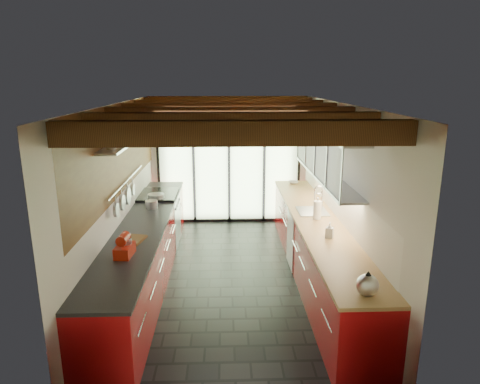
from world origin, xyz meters
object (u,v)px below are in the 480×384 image
(paper_towel, at_px, (317,210))
(stand_mixer, at_px, (125,247))
(bowl, at_px, (293,182))
(kettle, at_px, (368,284))
(soap_bottle, at_px, (330,230))

(paper_towel, bearing_deg, stand_mixer, -153.64)
(bowl, bearing_deg, kettle, -90.00)
(kettle, distance_m, paper_towel, 2.29)
(stand_mixer, bearing_deg, bowl, 53.81)
(stand_mixer, bearing_deg, soap_bottle, 10.93)
(kettle, height_order, paper_towel, paper_towel)
(stand_mixer, distance_m, kettle, 2.74)
(paper_towel, xyz_separation_m, bowl, (0.00, 2.21, -0.11))
(stand_mixer, relative_size, bowl, 1.67)
(kettle, xyz_separation_m, bowl, (0.00, 4.50, -0.09))
(stand_mixer, xyz_separation_m, bowl, (2.54, 3.47, -0.09))
(stand_mixer, height_order, paper_towel, paper_towel)
(paper_towel, distance_m, soap_bottle, 0.77)
(soap_bottle, bearing_deg, paper_towel, 90.00)
(soap_bottle, bearing_deg, kettle, -90.00)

